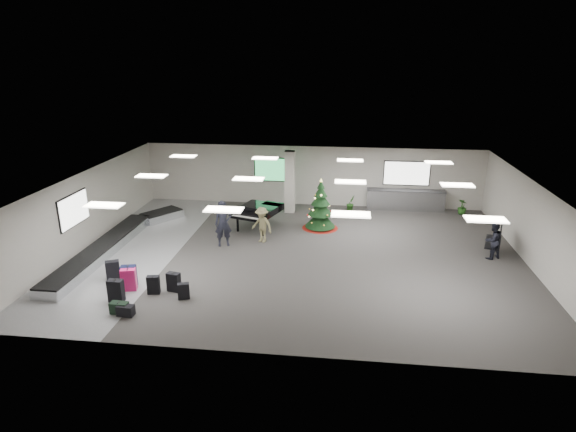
# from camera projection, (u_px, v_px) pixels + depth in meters

# --- Properties ---
(ground) EXTENTS (18.00, 18.00, 0.00)m
(ground) POSITION_uv_depth(u_px,v_px,m) (298.00, 254.00, 19.77)
(ground) COLOR #363331
(ground) RESTS_ON ground
(room_envelope) EXTENTS (18.02, 14.02, 3.21)m
(room_envelope) POSITION_uv_depth(u_px,v_px,m) (291.00, 195.00, 19.70)
(room_envelope) COLOR #B2ACA3
(room_envelope) RESTS_ON ground
(baggage_carousel) EXTENTS (2.28, 9.71, 0.43)m
(baggage_carousel) POSITION_uv_depth(u_px,v_px,m) (115.00, 242.00, 20.51)
(baggage_carousel) COLOR silver
(baggage_carousel) RESTS_ON ground
(service_counter) EXTENTS (4.05, 0.65, 1.08)m
(service_counter) POSITION_uv_depth(u_px,v_px,m) (405.00, 200.00, 25.29)
(service_counter) COLOR silver
(service_counter) RESTS_ON ground
(suitcase_0) EXTENTS (0.50, 0.28, 0.79)m
(suitcase_0) POSITION_uv_depth(u_px,v_px,m) (116.00, 291.00, 15.90)
(suitcase_0) COLOR black
(suitcase_0) RESTS_ON ground
(suitcase_1) EXTENTS (0.45, 0.28, 0.67)m
(suitcase_1) POSITION_uv_depth(u_px,v_px,m) (153.00, 285.00, 16.45)
(suitcase_1) COLOR black
(suitcase_1) RESTS_ON ground
(pink_suitcase) EXTENTS (0.56, 0.40, 0.81)m
(pink_suitcase) POSITION_uv_depth(u_px,v_px,m) (129.00, 280.00, 16.66)
(pink_suitcase) COLOR #DD1C66
(pink_suitcase) RESTS_ON ground
(suitcase_3) EXTENTS (0.49, 0.34, 0.70)m
(suitcase_3) POSITION_uv_depth(u_px,v_px,m) (174.00, 282.00, 16.62)
(suitcase_3) COLOR black
(suitcase_3) RESTS_ON ground
(navy_suitcase) EXTENTS (0.57, 0.40, 0.82)m
(navy_suitcase) POSITION_uv_depth(u_px,v_px,m) (129.00, 276.00, 16.90)
(navy_suitcase) COLOR black
(navy_suitcase) RESTS_ON ground
(green_duffel) EXTENTS (0.57, 0.29, 0.39)m
(green_duffel) POSITION_uv_depth(u_px,v_px,m) (119.00, 308.00, 15.23)
(green_duffel) COLOR black
(green_duffel) RESTS_ON ground
(suitcase_7) EXTENTS (0.43, 0.32, 0.58)m
(suitcase_7) POSITION_uv_depth(u_px,v_px,m) (184.00, 291.00, 16.11)
(suitcase_7) COLOR black
(suitcase_7) RESTS_ON ground
(suitcase_8) EXTENTS (0.55, 0.45, 0.73)m
(suitcase_8) POSITION_uv_depth(u_px,v_px,m) (113.00, 270.00, 17.50)
(suitcase_8) COLOR black
(suitcase_8) RESTS_ON ground
(black_duffel) EXTENTS (0.54, 0.32, 0.36)m
(black_duffel) POSITION_uv_depth(u_px,v_px,m) (126.00, 310.00, 15.10)
(black_duffel) COLOR black
(black_duffel) RESTS_ON ground
(christmas_tree) EXTENTS (1.70, 1.70, 2.42)m
(christmas_tree) POSITION_uv_depth(u_px,v_px,m) (320.00, 211.00, 22.52)
(christmas_tree) COLOR maroon
(christmas_tree) RESTS_ON ground
(grand_piano) EXTENTS (2.25, 2.58, 1.24)m
(grand_piano) POSITION_uv_depth(u_px,v_px,m) (257.00, 211.00, 22.41)
(grand_piano) COLOR black
(grand_piano) RESTS_ON ground
(bench) EXTENTS (1.05, 1.74, 1.05)m
(bench) POSITION_uv_depth(u_px,v_px,m) (496.00, 239.00, 19.75)
(bench) COLOR black
(bench) RESTS_ON ground
(traveler_a) EXTENTS (0.84, 0.69, 1.98)m
(traveler_a) POSITION_uv_depth(u_px,v_px,m) (223.00, 224.00, 20.39)
(traveler_a) COLOR black
(traveler_a) RESTS_ON ground
(traveler_b) EXTENTS (1.17, 0.98, 1.57)m
(traveler_b) POSITION_uv_depth(u_px,v_px,m) (262.00, 225.00, 20.87)
(traveler_b) COLOR olive
(traveler_b) RESTS_ON ground
(traveler_bench) EXTENTS (0.95, 0.90, 1.56)m
(traveler_bench) POSITION_uv_depth(u_px,v_px,m) (493.00, 240.00, 19.15)
(traveler_bench) COLOR black
(traveler_bench) RESTS_ON ground
(potted_plant_left) EXTENTS (0.57, 0.60, 0.85)m
(potted_plant_left) POSITION_uv_depth(u_px,v_px,m) (351.00, 203.00, 25.11)
(potted_plant_left) COLOR #164415
(potted_plant_left) RESTS_ON ground
(potted_plant_right) EXTENTS (0.63, 0.63, 0.79)m
(potted_plant_right) POSITION_uv_depth(u_px,v_px,m) (462.00, 207.00, 24.62)
(potted_plant_right) COLOR #164415
(potted_plant_right) RESTS_ON ground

